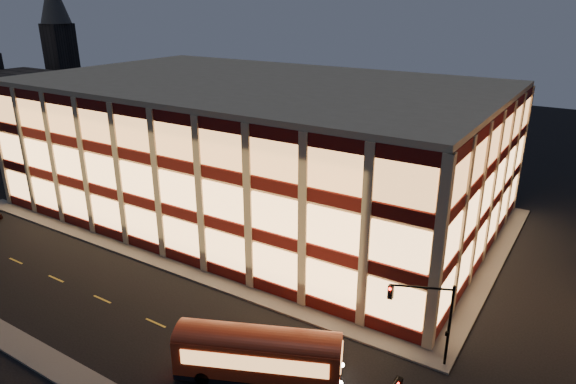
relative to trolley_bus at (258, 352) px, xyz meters
The scene contains 8 objects.
ground 15.49m from the trolley_bus, 154.38° to the left, with size 200.00×200.00×0.00m, color black.
sidewalk_office_south 18.60m from the trolley_bus, 155.61° to the left, with size 54.00×2.00×0.15m, color #514F4C.
sidewalk_office_east 25.42m from the trolley_bus, 68.85° to the left, with size 2.00×30.00×0.15m, color #514F4C.
sidewalk_near 15.36m from the trolley_bus, 155.35° to the right, with size 100.00×2.00×0.15m, color #514F4C.
office_building 29.40m from the trolley_bus, 125.44° to the left, with size 50.45×30.45×14.50m.
church_tower 96.21m from the trolley_bus, 150.92° to the left, with size 5.00×5.00×18.00m, color #2D2621.
traffic_signal_far 11.04m from the trolley_bus, 39.46° to the left, with size 3.79×1.87×6.00m.
trolley_bus is the anchor object (origin of this frame).
Camera 1 is at (29.61, -27.92, 22.49)m, focal length 32.00 mm.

